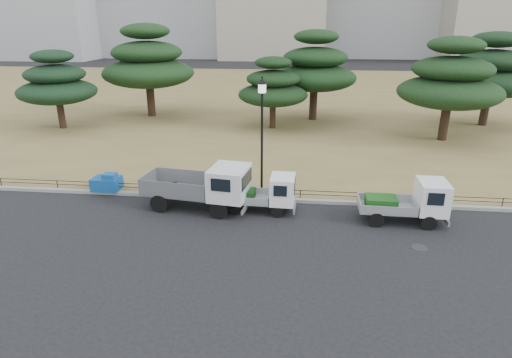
# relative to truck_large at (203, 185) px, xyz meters

# --- Properties ---
(ground) EXTENTS (220.00, 220.00, 0.00)m
(ground) POSITION_rel_truck_large_xyz_m (2.33, -1.46, -1.14)
(ground) COLOR black
(lawn) EXTENTS (120.00, 56.00, 0.15)m
(lawn) POSITION_rel_truck_large_xyz_m (2.33, 29.14, -1.06)
(lawn) COLOR olive
(lawn) RESTS_ON ground
(curb) EXTENTS (120.00, 0.25, 0.16)m
(curb) POSITION_rel_truck_large_xyz_m (2.33, 1.14, -1.06)
(curb) COLOR gray
(curb) RESTS_ON ground
(truck_large) EXTENTS (4.90, 2.45, 2.05)m
(truck_large) POSITION_rel_truck_large_xyz_m (0.00, 0.00, 0.00)
(truck_large) COLOR black
(truck_large) RESTS_ON ground
(truck_kei_front) EXTENTS (3.18, 1.44, 1.66)m
(truck_kei_front) POSITION_rel_truck_large_xyz_m (2.78, 0.03, -0.31)
(truck_kei_front) COLOR black
(truck_kei_front) RESTS_ON ground
(truck_kei_rear) EXTENTS (3.52, 1.58, 1.83)m
(truck_kei_rear) POSITION_rel_truck_large_xyz_m (8.84, -0.42, -0.22)
(truck_kei_rear) COLOR black
(truck_kei_rear) RESTS_ON ground
(street_lamp) EXTENTS (0.49, 0.49, 5.47)m
(street_lamp) POSITION_rel_truck_large_xyz_m (2.50, 1.44, 2.71)
(street_lamp) COLOR black
(street_lamp) RESTS_ON lawn
(pipe_fence) EXTENTS (38.00, 0.04, 0.40)m
(pipe_fence) POSITION_rel_truck_large_xyz_m (2.33, 1.29, -0.70)
(pipe_fence) COLOR black
(pipe_fence) RESTS_ON lawn
(tarp_pile) EXTENTS (1.34, 0.99, 0.88)m
(tarp_pile) POSITION_rel_truck_large_xyz_m (-5.12, 1.37, -0.64)
(tarp_pile) COLOR #14509F
(tarp_pile) RESTS_ON lawn
(manhole) EXTENTS (0.60, 0.60, 0.01)m
(manhole) POSITION_rel_truck_large_xyz_m (8.83, -2.66, -1.13)
(manhole) COLOR #2D2D30
(manhole) RESTS_ON ground
(pine_west_far) EXTENTS (5.78, 5.78, 5.84)m
(pine_west_far) POSITION_rel_truck_large_xyz_m (-14.12, 13.38, 2.38)
(pine_west_far) COLOR black
(pine_west_far) RESTS_ON lawn
(pine_west_near) EXTENTS (7.65, 7.65, 7.65)m
(pine_west_near) POSITION_rel_truck_large_xyz_m (-8.76, 18.47, 3.43)
(pine_west_near) COLOR black
(pine_west_near) RESTS_ON lawn
(pine_center_left) EXTENTS (5.27, 5.27, 5.36)m
(pine_center_left) POSITION_rel_truck_large_xyz_m (2.04, 15.12, 2.11)
(pine_center_left) COLOR black
(pine_center_left) RESTS_ON lawn
(pine_center_right) EXTENTS (6.78, 6.78, 7.19)m
(pine_center_right) POSITION_rel_truck_large_xyz_m (5.18, 18.53, 3.18)
(pine_center_right) COLOR black
(pine_center_right) RESTS_ON lawn
(pine_east_near) EXTENTS (6.84, 6.84, 6.90)m
(pine_east_near) POSITION_rel_truck_large_xyz_m (14.06, 12.88, 3.00)
(pine_east_near) COLOR black
(pine_east_near) RESTS_ON lawn
(pine_east_far) EXTENTS (7.05, 7.05, 7.09)m
(pine_east_far) POSITION_rel_truck_large_xyz_m (18.60, 17.88, 3.10)
(pine_east_far) COLOR black
(pine_east_far) RESTS_ON lawn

